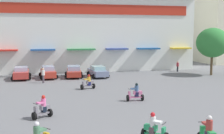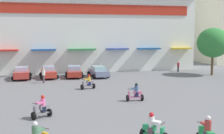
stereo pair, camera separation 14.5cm
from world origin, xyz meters
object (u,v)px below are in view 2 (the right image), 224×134
object	(u,v)px
scooter_rider_0	(207,134)
scooter_rider_3	(42,109)
plaza_tree_1	(213,43)
pedestrian_1	(44,74)
scooter_rider_7	(153,129)
parked_car_0	(22,73)
parked_car_2	(74,71)
scooter_rider_5	(88,83)
parked_car_3	(98,71)
scooter_rider_8	(135,94)
parked_car_1	(49,72)
pedestrian_3	(178,66)

from	to	relation	value
scooter_rider_0	scooter_rider_3	xyz separation A→B (m)	(-8.11, 6.70, -0.03)
plaza_tree_1	pedestrian_1	bearing A→B (deg)	-176.19
scooter_rider_7	scooter_rider_0	bearing A→B (deg)	-31.12
plaza_tree_1	scooter_rider_0	world-z (taller)	plaza_tree_1
parked_car_0	scooter_rider_0	distance (m)	26.47
parked_car_0	parked_car_2	world-z (taller)	parked_car_0
scooter_rider_0	scooter_rider_5	size ratio (longest dim) A/B	1.04
parked_car_0	scooter_rider_3	xyz separation A→B (m)	(2.83, -17.40, -0.13)
parked_car_3	scooter_rider_8	bearing A→B (deg)	-86.65
parked_car_2	parked_car_3	bearing A→B (deg)	-8.24
parked_car_1	scooter_rider_0	size ratio (longest dim) A/B	2.75
scooter_rider_5	parked_car_1	bearing A→B (deg)	115.69
parked_car_2	scooter_rider_5	distance (m)	8.22
parked_car_3	parked_car_0	bearing A→B (deg)	177.69
plaza_tree_1	parked_car_1	bearing A→B (deg)	174.40
scooter_rider_8	parked_car_1	bearing A→B (deg)	116.61
scooter_rider_8	pedestrian_1	world-z (taller)	pedestrian_1
scooter_rider_3	pedestrian_3	bearing A→B (deg)	45.73
scooter_rider_5	pedestrian_1	xyz separation A→B (m)	(-4.48, 4.60, 0.37)
parked_car_3	scooter_rider_8	xyz separation A→B (m)	(0.80, -13.70, -0.11)
parked_car_1	scooter_rider_0	xyz separation A→B (m)	(7.72, -24.16, -0.10)
parked_car_0	pedestrian_3	world-z (taller)	pedestrian_3
scooter_rider_8	pedestrian_1	bearing A→B (deg)	125.85
parked_car_2	scooter_rider_7	bearing A→B (deg)	-84.47
scooter_rider_3	parked_car_2	bearing A→B (deg)	78.32
scooter_rider_0	pedestrian_3	size ratio (longest dim) A/B	1.04
pedestrian_1	scooter_rider_5	bearing A→B (deg)	-45.75
parked_car_2	scooter_rider_8	size ratio (longest dim) A/B	2.95
pedestrian_1	parked_car_0	bearing A→B (deg)	127.26
parked_car_0	pedestrian_1	distance (m)	4.44
plaza_tree_1	parked_car_2	size ratio (longest dim) A/B	1.43
parked_car_2	scooter_rider_0	size ratio (longest dim) A/B	2.78
scooter_rider_3	scooter_rider_7	bearing A→B (deg)	-42.44
plaza_tree_1	scooter_rider_5	bearing A→B (deg)	-160.99
scooter_rider_0	scooter_rider_5	bearing A→B (deg)	103.32
parked_car_1	parked_car_2	bearing A→B (deg)	0.09
parked_car_0	parked_car_1	xyz separation A→B (m)	(3.23, 0.06, -0.01)
parked_car_1	pedestrian_3	distance (m)	18.70
parked_car_3	scooter_rider_7	size ratio (longest dim) A/B	3.01
parked_car_3	scooter_rider_7	world-z (taller)	scooter_rider_7
parked_car_0	pedestrian_1	world-z (taller)	pedestrian_1
parked_car_0	plaza_tree_1	bearing A→B (deg)	-4.75
parked_car_3	pedestrian_1	xyz separation A→B (m)	(-6.83, -3.15, 0.25)
parked_car_2	scooter_rider_0	distance (m)	24.58
parked_car_2	pedestrian_3	xyz separation A→B (m)	(15.37, 2.01, 0.13)
plaza_tree_1	scooter_rider_0	bearing A→B (deg)	-122.09
scooter_rider_8	parked_car_2	bearing A→B (deg)	105.29
parked_car_0	scooter_rider_0	xyz separation A→B (m)	(10.95, -24.11, -0.11)
scooter_rider_0	parked_car_3	bearing A→B (deg)	93.47
parked_car_2	parked_car_3	size ratio (longest dim) A/B	1.00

